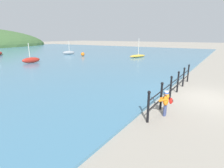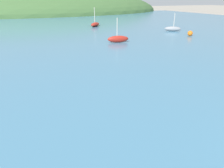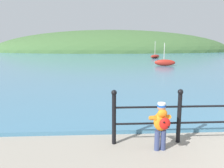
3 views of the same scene
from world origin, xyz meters
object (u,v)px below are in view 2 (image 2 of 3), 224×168
(boat_twin_mast, at_px, (118,39))
(mooring_buoy, at_px, (190,33))
(boat_nearest_quay, at_px, (95,24))
(boat_far_left, at_px, (173,29))

(boat_twin_mast, relative_size, mooring_buoy, 4.00)
(boat_nearest_quay, bearing_deg, boat_far_left, -50.26)
(boat_far_left, relative_size, boat_nearest_quay, 0.82)
(boat_far_left, bearing_deg, boat_nearest_quay, 129.74)
(boat_nearest_quay, bearing_deg, mooring_buoy, -61.80)
(boat_twin_mast, xyz_separation_m, boat_nearest_quay, (2.21, 12.61, -0.04))
(boat_twin_mast, height_order, boat_nearest_quay, boat_nearest_quay)
(boat_nearest_quay, height_order, mooring_buoy, boat_nearest_quay)
(boat_twin_mast, distance_m, boat_far_left, 10.23)
(boat_far_left, height_order, boat_nearest_quay, boat_nearest_quay)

